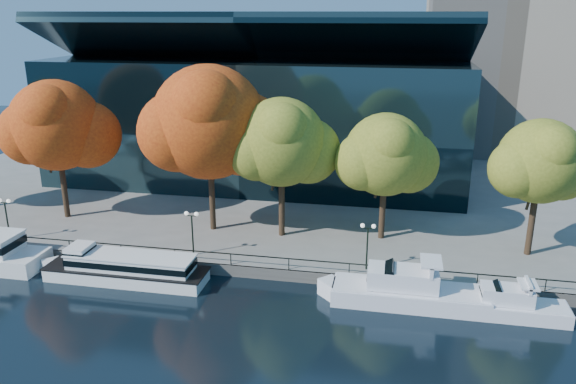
% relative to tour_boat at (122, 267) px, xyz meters
% --- Properties ---
extents(ground, '(160.00, 160.00, 0.00)m').
position_rel_tour_boat_xyz_m(ground, '(8.62, -0.60, -1.21)').
color(ground, black).
rests_on(ground, ground).
extents(promenade, '(90.00, 67.08, 1.00)m').
position_rel_tour_boat_xyz_m(promenade, '(8.62, 35.77, -0.71)').
color(promenade, slate).
rests_on(promenade, ground).
extents(railing, '(88.20, 0.08, 0.99)m').
position_rel_tour_boat_xyz_m(railing, '(8.62, 2.65, 0.73)').
color(railing, black).
rests_on(railing, promenade).
extents(convention_building, '(50.00, 24.57, 21.43)m').
position_rel_tour_boat_xyz_m(convention_building, '(4.62, 31.18, 7.30)').
color(convention_building, black).
rests_on(convention_building, ground).
extents(tour_boat, '(14.95, 3.33, 2.84)m').
position_rel_tour_boat_xyz_m(tour_boat, '(0.00, 0.00, 0.00)').
color(tour_boat, white).
rests_on(tour_boat, ground).
extents(cruiser_near, '(13.03, 3.35, 3.77)m').
position_rel_tour_boat_xyz_m(cruiser_near, '(22.92, 0.45, -0.03)').
color(cruiser_near, white).
rests_on(cruiser_near, ground).
extents(cruiser_far, '(9.07, 2.51, 2.96)m').
position_rel_tour_boat_xyz_m(cruiser_far, '(30.36, 0.02, -0.27)').
color(cruiser_far, white).
rests_on(cruiser_far, ground).
extents(tree_1, '(11.31, 9.27, 14.17)m').
position_rel_tour_boat_xyz_m(tree_1, '(-11.30, 10.53, 9.24)').
color(tree_1, black).
rests_on(tree_1, promenade).
extents(tree_2, '(13.38, 10.97, 15.97)m').
position_rel_tour_boat_xyz_m(tree_2, '(4.78, 10.14, 10.18)').
color(tree_2, black).
rests_on(tree_2, promenade).
extents(tree_3, '(10.20, 8.37, 13.17)m').
position_rel_tour_boat_xyz_m(tree_3, '(11.69, 9.88, 8.70)').
color(tree_3, black).
rests_on(tree_3, promenade).
extents(tree_4, '(9.44, 7.74, 11.88)m').
position_rel_tour_boat_xyz_m(tree_4, '(21.05, 11.00, 7.73)').
color(tree_4, black).
rests_on(tree_4, promenade).
extents(tree_5, '(8.95, 7.34, 12.04)m').
position_rel_tour_boat_xyz_m(tree_5, '(33.88, 9.67, 8.09)').
color(tree_5, black).
rests_on(tree_5, promenade).
extents(lamp_0, '(1.26, 0.36, 4.03)m').
position_rel_tour_boat_xyz_m(lamp_0, '(-13.31, 3.90, 2.77)').
color(lamp_0, black).
rests_on(lamp_0, promenade).
extents(lamp_1, '(1.26, 0.36, 4.03)m').
position_rel_tour_boat_xyz_m(lamp_1, '(4.83, 3.90, 2.77)').
color(lamp_1, black).
rests_on(lamp_1, promenade).
extents(lamp_2, '(1.26, 0.36, 4.03)m').
position_rel_tour_boat_xyz_m(lamp_2, '(19.93, 3.90, 2.77)').
color(lamp_2, black).
rests_on(lamp_2, promenade).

